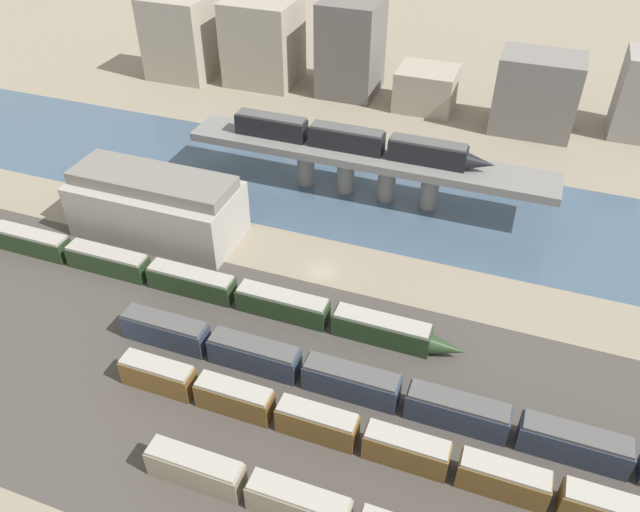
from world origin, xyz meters
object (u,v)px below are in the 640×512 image
(train_yard_mid, at_px, (463,467))
(warehouse_building, at_px, (157,205))
(train_on_bridge, at_px, (355,140))
(train_yard_far, at_px, (469,415))
(train_yard_outer, at_px, (159,274))

(train_yard_mid, bearing_deg, warehouse_building, 152.32)
(train_on_bridge, bearing_deg, warehouse_building, -139.23)
(train_yard_far, bearing_deg, warehouse_building, 158.19)
(train_on_bridge, height_order, train_yard_outer, train_on_bridge)
(train_yard_mid, height_order, train_yard_far, train_yard_far)
(train_yard_outer, bearing_deg, train_yard_far, -12.07)
(train_yard_far, xyz_separation_m, train_yard_outer, (-46.27, 9.89, -0.20))
(train_yard_far, xyz_separation_m, warehouse_building, (-52.91, 21.17, 3.08))
(train_yard_far, relative_size, warehouse_building, 3.48)
(train_yard_mid, relative_size, train_yard_outer, 0.96)
(train_yard_far, bearing_deg, train_yard_mid, -85.50)
(train_on_bridge, height_order, train_yard_far, train_on_bridge)
(train_yard_outer, bearing_deg, train_yard_mid, -19.70)
(train_yard_mid, xyz_separation_m, warehouse_building, (-53.45, 28.04, 3.13))
(train_yard_mid, xyz_separation_m, train_yard_far, (-0.54, 6.86, 0.05))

